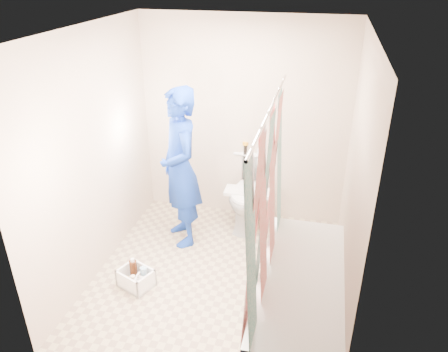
% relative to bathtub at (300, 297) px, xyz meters
% --- Properties ---
extents(floor, '(2.60, 2.60, 0.00)m').
position_rel_bathtub_xyz_m(floor, '(-0.85, 0.43, -0.27)').
color(floor, tan).
rests_on(floor, ground).
extents(ceiling, '(2.40, 2.60, 0.02)m').
position_rel_bathtub_xyz_m(ceiling, '(-0.85, 0.43, 2.13)').
color(ceiling, white).
rests_on(ceiling, wall_back).
extents(wall_back, '(2.40, 0.02, 2.40)m').
position_rel_bathtub_xyz_m(wall_back, '(-0.85, 1.73, 0.93)').
color(wall_back, '#BEA892').
rests_on(wall_back, ground).
extents(wall_front, '(2.40, 0.02, 2.40)m').
position_rel_bathtub_xyz_m(wall_front, '(-0.85, -0.88, 0.93)').
color(wall_front, '#BEA892').
rests_on(wall_front, ground).
extents(wall_left, '(0.02, 2.60, 2.40)m').
position_rel_bathtub_xyz_m(wall_left, '(-2.05, 0.43, 0.93)').
color(wall_left, '#BEA892').
rests_on(wall_left, ground).
extents(wall_right, '(0.02, 2.60, 2.40)m').
position_rel_bathtub_xyz_m(wall_right, '(0.35, 0.43, 0.93)').
color(wall_right, '#BEA892').
rests_on(wall_right, ground).
extents(bathtub, '(0.70, 1.75, 0.50)m').
position_rel_bathtub_xyz_m(bathtub, '(0.00, 0.00, 0.00)').
color(bathtub, white).
rests_on(bathtub, ground).
extents(curtain_rod, '(0.02, 1.90, 0.02)m').
position_rel_bathtub_xyz_m(curtain_rod, '(-0.33, 0.00, 1.68)').
color(curtain_rod, silver).
rests_on(curtain_rod, wall_back).
extents(shower_curtain, '(0.06, 1.75, 1.80)m').
position_rel_bathtub_xyz_m(shower_curtain, '(-0.33, 0.00, 0.75)').
color(shower_curtain, white).
rests_on(shower_curtain, curtain_rod).
extents(toilet, '(0.49, 0.84, 0.84)m').
position_rel_bathtub_xyz_m(toilet, '(-0.72, 1.50, 0.15)').
color(toilet, white).
rests_on(toilet, ground).
extents(tank_lid, '(0.52, 0.24, 0.04)m').
position_rel_bathtub_xyz_m(tank_lid, '(-0.72, 1.36, 0.22)').
color(tank_lid, silver).
rests_on(tank_lid, toilet).
extents(tank_internals, '(0.21, 0.07, 0.27)m').
position_rel_bathtub_xyz_m(tank_internals, '(-0.78, 1.72, 0.56)').
color(tank_internals, black).
rests_on(tank_internals, toilet).
extents(plumber, '(0.72, 0.77, 1.77)m').
position_rel_bathtub_xyz_m(plumber, '(-1.39, 0.99, 0.62)').
color(plumber, '#0F1B98').
rests_on(plumber, ground).
extents(cleaning_caddy, '(0.38, 0.35, 0.24)m').
position_rel_bathtub_xyz_m(cleaning_caddy, '(-1.57, 0.09, -0.18)').
color(cleaning_caddy, white).
rests_on(cleaning_caddy, ground).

